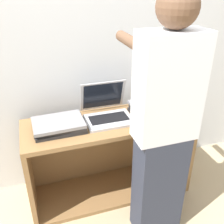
# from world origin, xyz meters

# --- Properties ---
(ground_plane) EXTENTS (12.00, 12.00, 0.00)m
(ground_plane) POSITION_xyz_m (0.00, 0.00, 0.00)
(ground_plane) COLOR tan
(wall_back) EXTENTS (8.00, 0.05, 2.40)m
(wall_back) POSITION_xyz_m (0.00, 0.60, 1.20)
(wall_back) COLOR silver
(wall_back) RESTS_ON ground_plane
(cart) EXTENTS (1.39, 0.49, 0.74)m
(cart) POSITION_xyz_m (0.00, 0.31, 0.37)
(cart) COLOR olive
(cart) RESTS_ON ground_plane
(laptop_open) EXTENTS (0.38, 0.36, 0.28)m
(laptop_open) POSITION_xyz_m (0.00, 0.31, 0.80)
(laptop_open) COLOR #B7B7BC
(laptop_open) RESTS_ON cart
(laptop_stack_left) EXTENTS (0.39, 0.30, 0.08)m
(laptop_stack_left) POSITION_xyz_m (-0.40, 0.24, 0.78)
(laptop_stack_left) COLOR #232326
(laptop_stack_left) RESTS_ON cart
(laptop_stack_right) EXTENTS (0.40, 0.29, 0.10)m
(laptop_stack_right) POSITION_xyz_m (0.41, 0.25, 0.79)
(laptop_stack_right) COLOR #232326
(laptop_stack_right) RESTS_ON cart
(person) EXTENTS (0.40, 0.54, 1.77)m
(person) POSITION_xyz_m (0.22, -0.23, 0.90)
(person) COLOR #2D3342
(person) RESTS_ON ground_plane
(inventory_tag) EXTENTS (0.06, 0.02, 0.01)m
(inventory_tag) POSITION_xyz_m (0.41, 0.18, 0.85)
(inventory_tag) COLOR red
(inventory_tag) RESTS_ON laptop_stack_right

